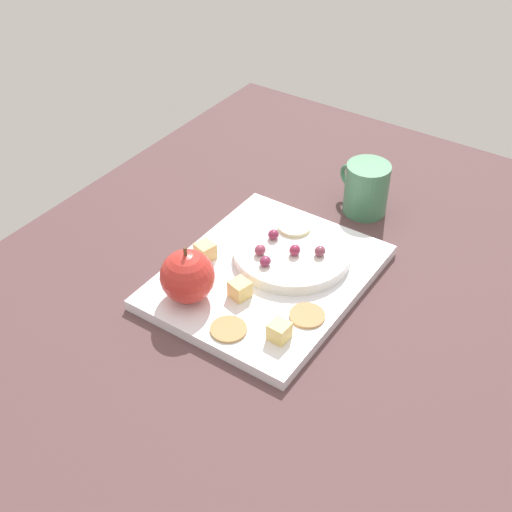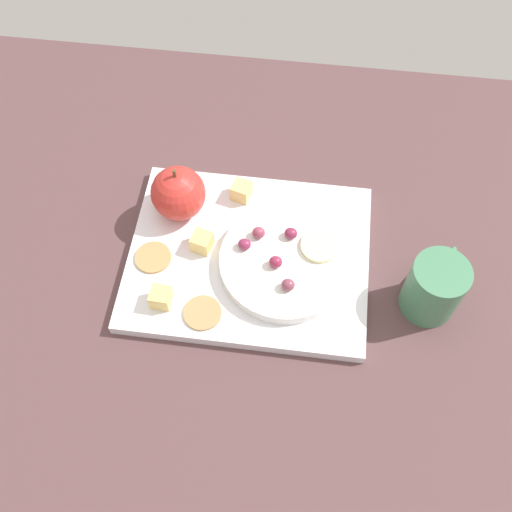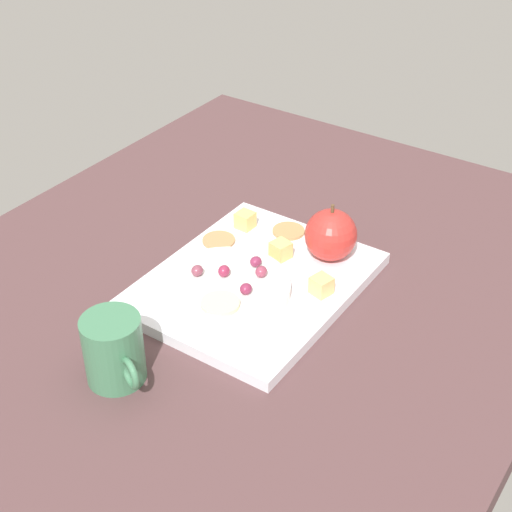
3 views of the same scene
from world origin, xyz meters
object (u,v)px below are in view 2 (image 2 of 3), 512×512
at_px(platter, 249,257).
at_px(cup, 434,287).
at_px(cheese_cube_1, 161,297).
at_px(cheese_cube_2, 241,191).
at_px(cracker_1, 203,313).
at_px(grape_2, 288,285).
at_px(grape_4, 259,233).
at_px(apple_whole, 178,193).
at_px(grape_1, 276,261).
at_px(cheese_cube_0, 202,242).
at_px(grape_0, 291,233).
at_px(grape_3, 244,244).
at_px(apple_slice_0, 320,246).
at_px(serving_dish, 285,262).
at_px(cracker_0, 153,258).

distance_m(platter, cup, 0.25).
relative_size(cheese_cube_1, cup, 0.26).
bearing_deg(cup, cheese_cube_2, -26.21).
distance_m(cracker_1, grape_2, 0.12).
relative_size(grape_4, cup, 0.18).
xyz_separation_m(platter, cracker_1, (0.05, 0.10, 0.01)).
height_order(apple_whole, grape_4, apple_whole).
distance_m(cracker_1, cup, 0.30).
bearing_deg(grape_1, cheese_cube_2, -62.06).
bearing_deg(cheese_cube_0, grape_0, -170.03).
bearing_deg(grape_4, cheese_cube_1, 42.98).
xyz_separation_m(grape_1, grape_4, (0.03, -0.04, -0.00)).
xyz_separation_m(platter, grape_1, (-0.04, 0.02, 0.03)).
height_order(grape_3, cup, cup).
bearing_deg(grape_1, platter, -28.75).
xyz_separation_m(grape_1, cup, (-0.21, 0.01, 0.00)).
bearing_deg(apple_slice_0, platter, 6.89).
bearing_deg(cheese_cube_1, grape_0, -144.84).
relative_size(cheese_cube_1, grape_0, 1.46).
xyz_separation_m(cracker_1, grape_0, (-0.10, -0.12, 0.02)).
xyz_separation_m(serving_dish, apple_whole, (0.16, -0.07, 0.03)).
xyz_separation_m(cheese_cube_1, grape_4, (-0.12, -0.11, 0.01)).
bearing_deg(apple_slice_0, grape_1, 30.51).
bearing_deg(grape_3, grape_2, 139.74).
bearing_deg(apple_whole, cheese_cube_1, 91.25).
distance_m(serving_dish, grape_2, 0.05).
distance_m(platter, apple_slice_0, 0.10).
height_order(cheese_cube_2, cracker_0, cheese_cube_2).
bearing_deg(platter, apple_whole, -30.20).
bearing_deg(cheese_cube_0, grape_2, 154.82).
bearing_deg(cheese_cube_0, serving_dish, 172.61).
distance_m(grape_0, grape_3, 0.07).
xyz_separation_m(cheese_cube_2, grape_3, (-0.02, 0.10, 0.01)).
height_order(apple_whole, cracker_0, apple_whole).
bearing_deg(platter, cheese_cube_1, 40.07).
xyz_separation_m(apple_whole, grape_2, (-0.17, 0.12, -0.01)).
distance_m(cracker_1, apple_slice_0, 0.18).
relative_size(cheese_cube_0, cracker_1, 0.52).
bearing_deg(apple_whole, apple_slice_0, 165.89).
bearing_deg(grape_3, apple_whole, -31.77).
relative_size(platter, cheese_cube_1, 12.74).
height_order(cheese_cube_0, cracker_1, cheese_cube_0).
relative_size(serving_dish, grape_0, 10.02).
bearing_deg(cheese_cube_2, serving_dish, 124.55).
height_order(platter, cracker_0, cracker_0).
xyz_separation_m(cheese_cube_0, grape_3, (-0.06, 0.00, 0.01)).
bearing_deg(cheese_cube_1, cracker_0, -67.55).
bearing_deg(grape_0, grape_2, 92.89).
distance_m(cheese_cube_0, grape_0, 0.12).
relative_size(cheese_cube_2, grape_2, 1.46).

